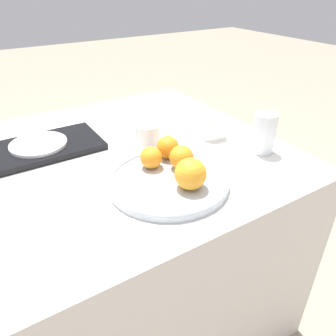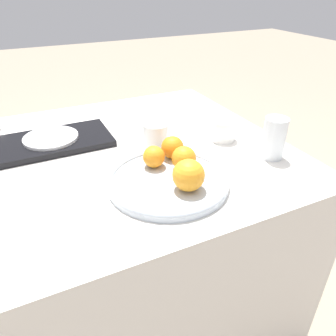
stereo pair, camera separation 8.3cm
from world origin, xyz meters
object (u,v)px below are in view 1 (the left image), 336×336
object	(u,v)px
orange_0	(191,174)
water_glass	(264,133)
serving_tray	(39,148)
fruit_platter	(168,180)
orange_2	(168,147)
side_plate	(38,144)
orange_3	(181,157)
cup_3	(148,136)
cup_0	(212,127)
orange_1	(151,158)

from	to	relation	value
orange_0	water_glass	world-z (taller)	water_glass
serving_tray	fruit_platter	bearing A→B (deg)	-57.24
orange_0	orange_2	distance (m)	0.17
orange_2	water_glass	world-z (taller)	water_glass
orange_0	side_plate	xyz separation A→B (m)	(-0.26, 0.43, -0.03)
fruit_platter	orange_3	xyz separation A→B (m)	(0.06, 0.03, 0.04)
fruit_platter	cup_3	size ratio (longest dim) A/B	3.95
water_glass	serving_tray	bearing A→B (deg)	147.71
fruit_platter	serving_tray	distance (m)	0.44
water_glass	cup_0	size ratio (longest dim) A/B	1.46
orange_2	cup_3	bearing A→B (deg)	91.80
orange_3	serving_tray	xyz separation A→B (m)	(-0.30, 0.34, -0.04)
orange_0	serving_tray	world-z (taller)	orange_0
orange_2	orange_3	size ratio (longest dim) A/B	0.98
cup_3	side_plate	bearing A→B (deg)	151.59
serving_tray	cup_0	distance (m)	0.56
orange_0	orange_3	distance (m)	0.10
cup_0	water_glass	bearing A→B (deg)	-68.86
orange_2	orange_3	xyz separation A→B (m)	(-0.00, -0.07, 0.00)
orange_1	orange_3	distance (m)	0.08
orange_1	orange_2	xyz separation A→B (m)	(0.07, 0.02, 0.00)
orange_2	cup_0	size ratio (longest dim) A/B	0.77
fruit_platter	orange_3	bearing A→B (deg)	24.94
orange_2	cup_3	xyz separation A→B (m)	(-0.00, 0.11, -0.01)
orange_1	side_plate	size ratio (longest dim) A/B	0.35
orange_0	orange_1	world-z (taller)	orange_0
orange_2	cup_0	distance (m)	0.23
side_plate	cup_0	bearing A→B (deg)	-21.22
fruit_platter	water_glass	size ratio (longest dim) A/B	2.56
orange_1	orange_2	size ratio (longest dim) A/B	0.93
water_glass	cup_0	bearing A→B (deg)	111.14
fruit_platter	cup_0	bearing A→B (deg)	31.14
side_plate	cup_3	xyz separation A→B (m)	(0.30, -0.16, 0.02)
orange_3	cup_3	size ratio (longest dim) A/B	0.82
orange_0	cup_0	size ratio (longest dim) A/B	0.94
water_glass	side_plate	size ratio (longest dim) A/B	0.73
water_glass	cup_0	distance (m)	0.18
fruit_platter	orange_3	size ratio (longest dim) A/B	4.79
orange_0	orange_3	xyz separation A→B (m)	(0.04, 0.09, -0.01)
water_glass	orange_3	bearing A→B (deg)	174.76
water_glass	serving_tray	xyz separation A→B (m)	(-0.58, 0.37, -0.05)
orange_0	cup_0	world-z (taller)	orange_0
orange_1	water_glass	bearing A→B (deg)	-11.80
orange_0	orange_3	world-z (taller)	orange_0
orange_2	orange_3	bearing A→B (deg)	-90.75
orange_1	water_glass	size ratio (longest dim) A/B	0.49
fruit_platter	cup_3	world-z (taller)	cup_3
cup_0	cup_3	world-z (taller)	cup_3
orange_2	cup_3	size ratio (longest dim) A/B	0.81
orange_1	serving_tray	distance (m)	0.38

